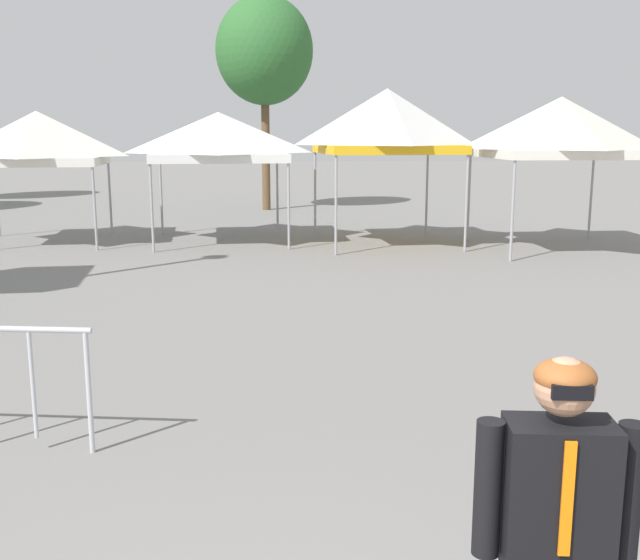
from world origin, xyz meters
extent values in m
cylinder|color=#9E9EA3|center=(-3.61, 15.20, 1.04)|extent=(0.06, 0.06, 2.08)
cylinder|color=#9E9EA3|center=(-3.80, 18.01, 1.04)|extent=(0.06, 0.06, 2.08)
pyramid|color=white|center=(-5.11, 16.51, 2.61)|extent=(3.16, 3.16, 1.06)
cube|color=white|center=(-5.11, 16.51, 1.98)|extent=(3.13, 3.13, 0.20)
cylinder|color=#9E9EA3|center=(-2.29, 14.79, 1.08)|extent=(0.06, 0.06, 2.16)
cylinder|color=#9E9EA3|center=(0.75, 14.96, 1.08)|extent=(0.06, 0.06, 2.16)
cylinder|color=#9E9EA3|center=(-2.45, 17.83, 1.08)|extent=(0.06, 0.06, 2.16)
cylinder|color=#9E9EA3|center=(0.59, 18.00, 1.08)|extent=(0.06, 0.06, 2.16)
pyramid|color=white|center=(-0.85, 16.39, 2.64)|extent=(3.37, 3.37, 0.96)
cube|color=white|center=(-0.85, 16.39, 2.06)|extent=(3.34, 3.34, 0.20)
cylinder|color=#9E9EA3|center=(1.74, 14.06, 1.18)|extent=(0.06, 0.06, 2.35)
cylinder|color=#9E9EA3|center=(4.68, 14.27, 1.18)|extent=(0.06, 0.06, 2.35)
cylinder|color=#9E9EA3|center=(1.52, 17.00, 1.18)|extent=(0.06, 0.06, 2.35)
cylinder|color=#9E9EA3|center=(4.46, 17.22, 1.18)|extent=(0.06, 0.06, 2.35)
pyramid|color=white|center=(3.10, 15.64, 3.00)|extent=(3.32, 3.32, 1.28)
cube|color=yellow|center=(3.10, 15.64, 2.25)|extent=(3.29, 3.29, 0.20)
cylinder|color=#9E9EA3|center=(5.27, 12.94, 1.14)|extent=(0.06, 0.06, 2.28)
cylinder|color=#9E9EA3|center=(5.26, 16.08, 1.14)|extent=(0.06, 0.06, 2.28)
cylinder|color=#9E9EA3|center=(8.39, 16.09, 1.14)|extent=(0.06, 0.06, 2.28)
pyramid|color=white|center=(6.83, 14.52, 2.85)|extent=(3.30, 3.30, 1.14)
cube|color=white|center=(6.83, 14.52, 2.18)|extent=(3.27, 3.27, 0.20)
cube|color=black|center=(1.18, 0.74, 1.22)|extent=(0.45, 0.30, 0.60)
cylinder|color=black|center=(0.91, 0.77, 1.24)|extent=(0.11, 0.11, 0.56)
cylinder|color=black|center=(1.45, 0.70, 1.24)|extent=(0.11, 0.11, 0.56)
sphere|color=tan|center=(1.18, 0.74, 1.67)|extent=(0.23, 0.23, 0.23)
ellipsoid|color=brown|center=(1.18, 0.74, 1.71)|extent=(0.23, 0.23, 0.14)
cube|color=black|center=(1.17, 0.63, 1.68)|extent=(0.15, 0.04, 0.06)
cube|color=orange|center=(1.16, 0.61, 1.27)|extent=(0.05, 0.02, 0.46)
cylinder|color=brown|center=(0.38, 24.04, 2.02)|extent=(0.28, 0.28, 4.04)
ellipsoid|color=#2D662D|center=(0.38, 24.04, 5.35)|extent=(3.27, 3.27, 3.59)
cylinder|color=#B7BABF|center=(-1.37, 4.06, 0.53)|extent=(0.04, 0.04, 1.05)
cylinder|color=#B7BABF|center=(-1.84, 4.14, 0.58)|extent=(0.04, 0.04, 0.92)
camera|label=1|loc=(0.02, -1.85, 2.61)|focal=41.60mm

